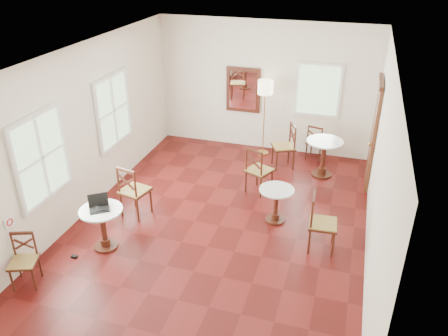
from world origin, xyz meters
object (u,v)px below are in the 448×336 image
cafe_table_near (103,224)px  cafe_table_mid (276,201)px  laptop (99,205)px  mouse (102,210)px  chair_near_b (24,261)px  floor_lamp (265,92)px  power_adapter (74,257)px  chair_mid_a (258,170)px  chair_near_a (134,191)px  chair_back_b (285,146)px  navy_mug (100,201)px  chair_back_a (316,142)px  water_glass (97,209)px  chair_mid_b (321,223)px  cafe_table_back (324,154)px

cafe_table_near → cafe_table_mid: size_ratio=1.11×
laptop → mouse: 0.10m
chair_near_b → floor_lamp: size_ratio=0.46×
cafe_table_near → power_adapter: (-0.34, -0.40, -0.43)m
laptop → power_adapter: laptop is taller
chair_near_b → mouse: bearing=36.1°
laptop → chair_mid_a: bearing=15.0°
cafe_table_mid → chair_near_a: bearing=-167.6°
power_adapter → chair_back_b: bearing=57.6°
laptop → chair_near_b: bearing=-154.1°
cafe_table_near → cafe_table_mid: 2.97m
chair_back_b → power_adapter: (-2.62, -4.14, -0.48)m
laptop → navy_mug: 0.15m
mouse → cafe_table_mid: bearing=10.6°
mouse → navy_mug: size_ratio=0.70×
chair_back_b → power_adapter: size_ratio=10.45×
cafe_table_near → chair_near_a: (0.03, 1.03, 0.05)m
chair_near_a → navy_mug: (-0.13, -0.87, 0.27)m
chair_back_a → mouse: size_ratio=9.49×
chair_near_b → water_glass: water_glass is taller
laptop → water_glass: bearing=-116.9°
chair_mid_b → power_adapter: chair_mid_b is taller
chair_near_b → laptop: laptop is taller
cafe_table_mid → chair_mid_a: (-0.53, 0.91, 0.08)m
laptop → chair_mid_b: bearing=-19.5°
water_glass → power_adapter: 0.88m
mouse → water_glass: bearing=-168.0°
chair_mid_a → cafe_table_mid: bearing=144.7°
chair_near_b → navy_mug: size_ratio=6.33×
cafe_table_back → laptop: laptop is taller
mouse → cafe_table_back: bearing=27.2°
chair_near_a → chair_mid_b: 3.33m
cafe_table_near → navy_mug: (-0.10, 0.16, 0.33)m
chair_back_b → laptop: chair_back_b is taller
chair_near_b → mouse: chair_near_b is taller
cafe_table_back → chair_back_b: chair_back_b is taller
cafe_table_back → chair_back_a: size_ratio=0.95×
cafe_table_back → chair_near_b: chair_near_b is taller
chair_mid_b → laptop: (-3.40, -0.97, 0.29)m
floor_lamp → laptop: bearing=-112.1°
mouse → water_glass: (-0.07, -0.05, 0.03)m
cafe_table_mid → laptop: (-2.56, -1.55, 0.38)m
chair_back_a → chair_back_b: (-0.61, -0.60, 0.07)m
cafe_table_mid → cafe_table_near: bearing=-147.9°
cafe_table_back → water_glass: 4.84m
chair_back_b → chair_mid_a: bearing=-38.4°
cafe_table_near → chair_near_b: bearing=-120.8°
navy_mug → chair_mid_a: bearing=48.1°
chair_near_a → laptop: chair_near_a is taller
cafe_table_back → chair_near_b: 6.02m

